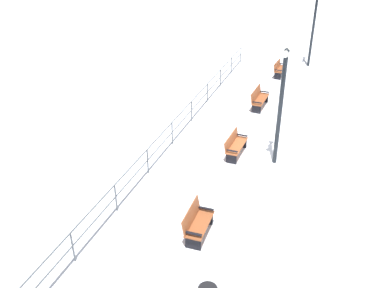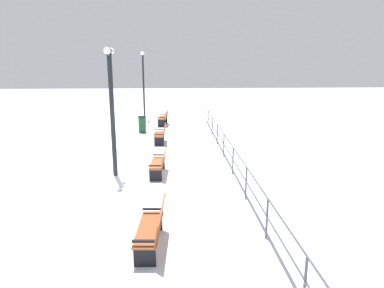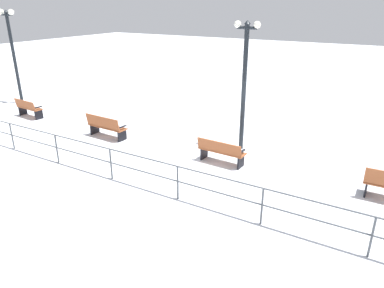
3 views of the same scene
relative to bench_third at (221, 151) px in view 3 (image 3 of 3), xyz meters
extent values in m
plane|color=white|center=(0.16, 0.00, -0.44)|extent=(80.00, 80.00, 0.00)
cube|color=black|center=(0.20, -4.31, -0.22)|extent=(0.46, 0.06, 0.43)
cube|color=black|center=(0.22, -4.31, 0.11)|extent=(0.46, 0.08, 0.04)
cube|color=brown|center=(0.07, 0.00, -0.01)|extent=(0.54, 1.58, 0.04)
cube|color=brown|center=(-0.16, 0.01, 0.20)|extent=(0.17, 1.56, 0.39)
cube|color=black|center=(0.04, -0.68, -0.23)|extent=(0.42, 0.07, 0.43)
cube|color=black|center=(0.11, 0.68, -0.23)|extent=(0.42, 0.07, 0.43)
cube|color=black|center=(0.06, -0.68, 0.11)|extent=(0.42, 0.09, 0.04)
cube|color=black|center=(0.13, 0.67, 0.11)|extent=(0.42, 0.09, 0.04)
cube|color=brown|center=(0.01, 4.89, -0.01)|extent=(0.57, 1.71, 0.04)
cube|color=brown|center=(-0.23, 4.90, 0.24)|extent=(0.20, 1.69, 0.46)
cube|color=black|center=(-0.02, 4.14, -0.23)|extent=(0.44, 0.07, 0.43)
cube|color=black|center=(0.05, 5.63, -0.23)|extent=(0.44, 0.07, 0.43)
cube|color=black|center=(0.00, 4.14, 0.11)|extent=(0.44, 0.09, 0.04)
cube|color=black|center=(0.07, 5.63, 0.11)|extent=(0.44, 0.09, 0.04)
cube|color=brown|center=(0.20, 9.78, -0.01)|extent=(0.53, 1.48, 0.04)
cube|color=brown|center=(-0.01, 9.79, 0.21)|extent=(0.21, 1.46, 0.39)
cube|color=black|center=(0.15, 9.15, -0.22)|extent=(0.39, 0.08, 0.43)
cube|color=black|center=(0.25, 10.40, -0.22)|extent=(0.39, 0.08, 0.43)
cube|color=black|center=(0.17, 9.15, 0.11)|extent=(0.39, 0.10, 0.04)
cube|color=black|center=(0.27, 10.40, 0.11)|extent=(0.39, 0.10, 0.04)
cylinder|color=black|center=(1.56, -0.04, 1.69)|extent=(0.16, 0.16, 4.27)
cylinder|color=black|center=(1.56, -0.04, 3.71)|extent=(0.10, 0.66, 0.10)
sphere|color=white|center=(1.56, -0.37, 3.81)|extent=(0.23, 0.23, 0.23)
sphere|color=white|center=(1.56, 0.29, 3.81)|extent=(0.23, 0.23, 0.23)
cone|color=black|center=(1.56, -0.04, 3.89)|extent=(0.22, 0.22, 0.12)
cylinder|color=black|center=(1.56, 12.31, 1.80)|extent=(0.16, 0.16, 4.47)
cylinder|color=black|center=(1.56, 12.31, 3.91)|extent=(0.09, 0.78, 0.09)
sphere|color=white|center=(1.56, 11.92, 4.04)|extent=(0.28, 0.28, 0.28)
sphere|color=white|center=(1.56, 12.70, 4.04)|extent=(0.28, 0.28, 0.28)
cone|color=black|center=(1.56, 12.31, 4.09)|extent=(0.22, 0.22, 0.12)
cylinder|color=#4C5156|center=(-2.61, -4.66, 0.04)|extent=(0.05, 0.05, 0.96)
cylinder|color=#4C5156|center=(-2.61, -2.33, 0.04)|extent=(0.05, 0.05, 0.96)
cylinder|color=#4C5156|center=(-2.61, 0.00, 0.04)|extent=(0.05, 0.05, 0.96)
cylinder|color=#4C5156|center=(-2.61, 2.32, 0.04)|extent=(0.05, 0.05, 0.96)
cylinder|color=#4C5156|center=(-2.61, 4.65, 0.04)|extent=(0.05, 0.05, 0.96)
cylinder|color=#4C5156|center=(-2.61, 6.98, 0.04)|extent=(0.05, 0.05, 0.96)
cylinder|color=#4C5156|center=(-2.61, 0.00, 0.52)|extent=(0.04, 23.26, 0.04)
cylinder|color=#4C5156|center=(-2.61, 0.00, 0.09)|extent=(0.04, 23.26, 0.04)
camera|label=1|loc=(3.12, -13.68, 7.65)|focal=38.64mm
camera|label=2|loc=(-0.58, 11.69, 3.49)|focal=32.27mm
camera|label=3|loc=(-9.64, -4.55, 4.47)|focal=33.43mm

